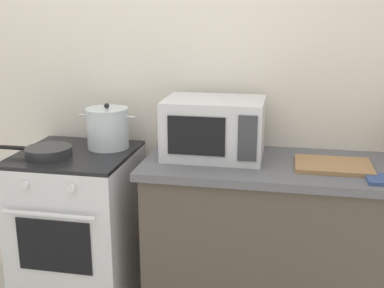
{
  "coord_description": "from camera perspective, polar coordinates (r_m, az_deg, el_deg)",
  "views": [
    {
      "loc": [
        0.74,
        -1.69,
        1.65
      ],
      "look_at": [
        0.29,
        0.6,
        1.0
      ],
      "focal_mm": 44.95,
      "sensor_mm": 36.0,
      "label": 1
    }
  ],
  "objects": [
    {
      "name": "lower_cabinet_right",
      "position": [
        2.61,
        13.67,
        -12.51
      ],
      "size": [
        1.64,
        0.56,
        0.88
      ],
      "primitive_type": "cube",
      "color": "#4C4238",
      "rests_on": "ground_plane"
    },
    {
      "name": "frying_pan",
      "position": [
        2.6,
        -16.78,
        -0.86
      ],
      "size": [
        0.44,
        0.24,
        0.05
      ],
      "color": "#28282B",
      "rests_on": "stove"
    },
    {
      "name": "microwave",
      "position": [
        2.46,
        2.65,
        1.93
      ],
      "size": [
        0.5,
        0.37,
        0.3
      ],
      "color": "silver",
      "rests_on": "countertop_right"
    },
    {
      "name": "back_wall",
      "position": [
        2.73,
        1.73,
        7.12
      ],
      "size": [
        4.4,
        0.1,
        2.5
      ],
      "primitive_type": "cube",
      "color": "silver",
      "rests_on": "ground_plane"
    },
    {
      "name": "cutting_board",
      "position": [
        2.41,
        16.4,
        -2.45
      ],
      "size": [
        0.36,
        0.26,
        0.02
      ],
      "primitive_type": "cube",
      "color": "#997047",
      "rests_on": "countertop_right"
    },
    {
      "name": "stove",
      "position": [
        2.8,
        -13.16,
        -10.02
      ],
      "size": [
        0.6,
        0.64,
        0.92
      ],
      "color": "silver",
      "rests_on": "ground_plane"
    },
    {
      "name": "stock_pot",
      "position": [
        2.66,
        -9.97,
        1.89
      ],
      "size": [
        0.32,
        0.23,
        0.25
      ],
      "color": "silver",
      "rests_on": "stove"
    },
    {
      "name": "countertop_right",
      "position": [
        2.43,
        14.36,
        -2.89
      ],
      "size": [
        1.7,
        0.6,
        0.04
      ],
      "primitive_type": "cube",
      "color": "#59595E",
      "rests_on": "lower_cabinet_right"
    }
  ]
}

